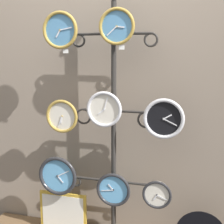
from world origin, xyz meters
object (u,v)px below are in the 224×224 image
(display_stand, at_px, (114,166))
(clock_middle_right, at_px, (164,119))
(clock_top_center, at_px, (117,26))
(clock_bottom_right, at_px, (157,195))
(picture_frame, at_px, (63,212))
(clock_middle_left, at_px, (62,116))
(clock_bottom_center, at_px, (113,190))
(clock_top_left, at_px, (60,30))
(clock_bottom_left, at_px, (58,176))
(clock_middle_center, at_px, (104,109))

(display_stand, distance_m, clock_middle_right, 0.57)
(display_stand, distance_m, clock_top_center, 1.05)
(clock_bottom_right, height_order, picture_frame, clock_bottom_right)
(clock_middle_left, relative_size, clock_bottom_center, 0.97)
(clock_bottom_right, bearing_deg, clock_bottom_center, 178.94)
(clock_top_left, height_order, clock_bottom_left, clock_top_left)
(clock_top_center, relative_size, picture_frame, 0.63)
(display_stand, distance_m, clock_bottom_left, 0.46)
(clock_top_left, xyz_separation_m, clock_middle_right, (0.75, 0.03, -0.61))
(clock_top_center, bearing_deg, display_stand, 117.55)
(clock_middle_left, bearing_deg, clock_bottom_left, -178.46)
(clock_middle_left, relative_size, clock_bottom_left, 0.80)
(clock_middle_center, distance_m, clock_bottom_left, 0.68)
(clock_middle_right, bearing_deg, clock_bottom_left, -179.76)
(clock_top_left, relative_size, clock_bottom_left, 0.84)
(clock_top_left, distance_m, clock_bottom_left, 1.12)
(clock_middle_right, bearing_deg, clock_top_left, -177.85)
(display_stand, height_order, clock_middle_right, display_stand)
(clock_bottom_left, relative_size, clock_bottom_center, 1.21)
(clock_middle_right, distance_m, picture_frame, 1.18)
(clock_bottom_left, relative_size, picture_frame, 0.79)
(clock_top_left, bearing_deg, picture_frame, 126.64)
(clock_middle_left, relative_size, picture_frame, 0.63)
(clock_middle_center, height_order, clock_bottom_right, clock_middle_center)
(display_stand, bearing_deg, clock_top_left, -163.35)
(clock_top_center, height_order, clock_bottom_left, clock_top_center)
(clock_middle_center, bearing_deg, clock_top_center, 6.83)
(clock_top_left, height_order, clock_middle_right, clock_top_left)
(clock_bottom_left, bearing_deg, clock_top_left, -19.41)
(clock_top_left, xyz_separation_m, clock_middle_left, (-0.02, 0.03, -0.64))
(clock_middle_right, height_order, clock_bottom_center, clock_middle_right)
(clock_top_left, height_order, clock_bottom_right, clock_top_left)
(clock_middle_right, bearing_deg, display_stand, 168.00)
(clock_top_center, bearing_deg, clock_bottom_center, 176.50)
(clock_middle_right, bearing_deg, clock_middle_center, -178.26)
(picture_frame, bearing_deg, clock_top_center, -6.71)
(clock_bottom_right, bearing_deg, clock_top_center, 179.13)
(clock_middle_right, bearing_deg, clock_top_center, -179.61)
(display_stand, height_order, clock_top_center, display_stand)
(display_stand, xyz_separation_m, clock_top_left, (-0.37, -0.11, 1.03))
(clock_top_center, xyz_separation_m, picture_frame, (-0.47, 0.06, -1.49))
(clock_top_center, xyz_separation_m, clock_middle_right, (0.34, 0.00, -0.63))
(display_stand, distance_m, clock_middle_center, 0.48)
(clock_top_center, relative_size, clock_bottom_center, 0.96)
(clock_bottom_center, height_order, clock_bottom_right, clock_bottom_center)
(display_stand, xyz_separation_m, clock_bottom_left, (-0.44, -0.09, -0.09))
(clock_middle_left, distance_m, clock_bottom_center, 0.68)
(clock_bottom_right, bearing_deg, clock_middle_left, 179.62)
(clock_top_center, height_order, clock_middle_left, clock_top_center)
(display_stand, bearing_deg, clock_top_center, -62.45)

